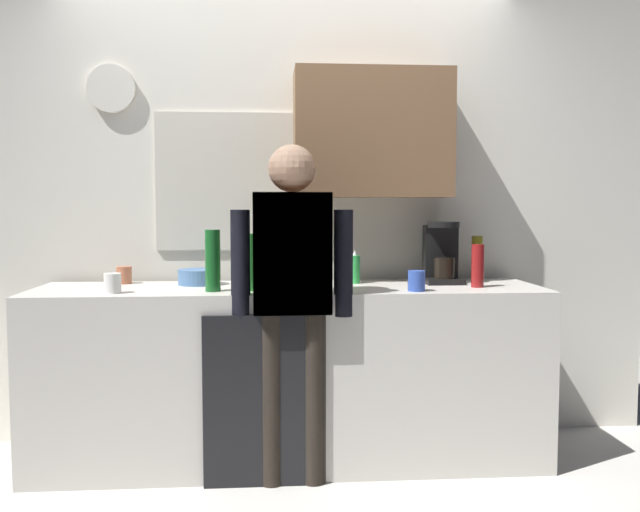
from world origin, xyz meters
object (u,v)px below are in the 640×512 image
at_px(bottle_clear_soda, 251,262).
at_px(dish_soap, 355,269).
at_px(bottle_red_vinegar, 478,266).
at_px(person_guest, 292,285).
at_px(cup_white_mug, 113,283).
at_px(coffee_maker, 442,256).
at_px(storage_canister, 305,275).
at_px(bottle_green_wine, 213,261).
at_px(cup_terracotta_mug, 124,275).
at_px(mixing_bowl, 199,277).
at_px(person_at_sink, 292,285).
at_px(cup_blue_mug, 416,281).
at_px(bottle_olive_oil, 477,259).
at_px(bottle_amber_beer, 303,262).

xyz_separation_m(bottle_clear_soda, dish_soap, (0.55, 0.27, -0.06)).
distance_m(bottle_red_vinegar, person_guest, 0.98).
bearing_deg(cup_white_mug, dish_soap, 15.16).
bearing_deg(coffee_maker, storage_canister, -154.89).
distance_m(bottle_green_wine, cup_terracotta_mug, 0.63).
distance_m(mixing_bowl, person_at_sink, 0.65).
xyz_separation_m(cup_blue_mug, mixing_bowl, (-1.08, 0.36, -0.01)).
distance_m(bottle_green_wine, bottle_red_vinegar, 1.33).
bearing_deg(dish_soap, person_guest, -128.40).
height_order(storage_canister, person_guest, person_guest).
relative_size(cup_blue_mug, mixing_bowl, 0.45).
height_order(bottle_clear_soda, bottle_green_wine, bottle_green_wine).
distance_m(bottle_olive_oil, mixing_bowl, 1.51).
height_order(bottle_amber_beer, person_guest, person_guest).
relative_size(cup_blue_mug, person_guest, 0.06).
bearing_deg(bottle_amber_beer, cup_blue_mug, -33.70).
bearing_deg(bottle_green_wine, bottle_red_vinegar, 2.83).
bearing_deg(mixing_bowl, cup_blue_mug, -18.52).
xyz_separation_m(cup_terracotta_mug, person_at_sink, (0.88, -0.52, -0.00)).
bearing_deg(cup_terracotta_mug, bottle_red_vinegar, -9.34).
relative_size(coffee_maker, bottle_red_vinegar, 1.50).
height_order(coffee_maker, cup_terracotta_mug, coffee_maker).
xyz_separation_m(bottle_clear_soda, bottle_green_wine, (-0.18, -0.02, 0.01)).
bearing_deg(bottle_clear_soda, cup_white_mug, -175.12).
bearing_deg(dish_soap, cup_white_mug, -164.84).
relative_size(coffee_maker, bottle_olive_oil, 1.32).
bearing_deg(dish_soap, storage_canister, -128.07).
height_order(coffee_maker, storage_canister, coffee_maker).
relative_size(bottle_olive_oil, bottle_amber_beer, 1.09).
xyz_separation_m(dish_soap, storage_canister, (-0.29, -0.37, 0.01)).
distance_m(bottle_olive_oil, bottle_green_wine, 1.45).
bearing_deg(cup_blue_mug, bottle_red_vinegar, 21.30).
bearing_deg(bottle_green_wine, person_at_sink, -22.18).
bearing_deg(cup_white_mug, coffee_maker, 10.59).
bearing_deg(bottle_clear_soda, bottle_red_vinegar, 2.38).
bearing_deg(cup_white_mug, cup_terracotta_mug, 94.25).
bearing_deg(storage_canister, person_guest, -130.02).
distance_m(bottle_amber_beer, person_guest, 0.45).
relative_size(bottle_amber_beer, bottle_red_vinegar, 1.05).
height_order(bottle_red_vinegar, storage_canister, bottle_red_vinegar).
bearing_deg(bottle_amber_beer, bottle_clear_soda, -134.65).
bearing_deg(bottle_olive_oil, bottle_green_wine, -166.56).
relative_size(coffee_maker, person_guest, 0.21).
height_order(bottle_clear_soda, cup_blue_mug, bottle_clear_soda).
height_order(cup_terracotta_mug, person_at_sink, person_at_sink).
relative_size(bottle_olive_oil, dish_soap, 1.39).
xyz_separation_m(coffee_maker, mixing_bowl, (-1.30, 0.02, -0.11)).
height_order(bottle_olive_oil, cup_blue_mug, bottle_olive_oil).
distance_m(bottle_olive_oil, cup_white_mug, 1.92).
height_order(cup_blue_mug, cup_white_mug, cup_blue_mug).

